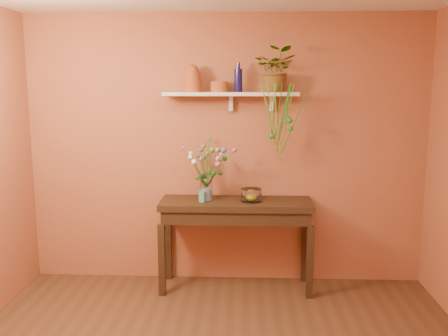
{
  "coord_description": "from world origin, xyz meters",
  "views": [
    {
      "loc": [
        0.19,
        -2.92,
        2.03
      ],
      "look_at": [
        0.0,
        1.55,
        1.25
      ],
      "focal_mm": 39.47,
      "sensor_mm": 36.0,
      "label": 1
    }
  ],
  "objects": [
    {
      "name": "room",
      "position": [
        0.0,
        0.0,
        1.35
      ],
      "size": [
        4.04,
        4.04,
        2.7
      ],
      "color": "#51321D",
      "rests_on": "ground"
    },
    {
      "name": "sideboard",
      "position": [
        0.11,
        1.74,
        0.76
      ],
      "size": [
        1.47,
        0.47,
        0.89
      ],
      "color": "#312114",
      "rests_on": "ground"
    },
    {
      "name": "wall_shelf",
      "position": [
        0.06,
        1.87,
        1.92
      ],
      "size": [
        1.3,
        0.24,
        0.19
      ],
      "color": "white",
      "rests_on": "room"
    },
    {
      "name": "terracotta_jug",
      "position": [
        -0.32,
        1.85,
        2.06
      ],
      "size": [
        0.19,
        0.19,
        0.26
      ],
      "color": "#AB5025",
      "rests_on": "wall_shelf"
    },
    {
      "name": "terracotta_pot",
      "position": [
        -0.06,
        1.87,
        1.99
      ],
      "size": [
        0.21,
        0.21,
        0.1
      ],
      "primitive_type": "cylinder",
      "rotation": [
        0.0,
        0.0,
        -0.28
      ],
      "color": "#AB5025",
      "rests_on": "wall_shelf"
    },
    {
      "name": "blue_bottle",
      "position": [
        0.12,
        1.86,
        2.05
      ],
      "size": [
        0.09,
        0.09,
        0.28
      ],
      "color": "#120E40",
      "rests_on": "wall_shelf"
    },
    {
      "name": "spider_plant",
      "position": [
        0.48,
        1.84,
        2.15
      ],
      "size": [
        0.44,
        0.4,
        0.43
      ],
      "primitive_type": "imported",
      "rotation": [
        0.0,
        0.0,
        -0.21
      ],
      "color": "#22681A",
      "rests_on": "wall_shelf"
    },
    {
      "name": "plant_fronds",
      "position": [
        0.54,
        1.69,
        1.68
      ],
      "size": [
        0.46,
        0.28,
        0.75
      ],
      "color": "#22681A",
      "rests_on": "wall_shelf"
    },
    {
      "name": "glass_vase",
      "position": [
        -0.18,
        1.75,
        1.0
      ],
      "size": [
        0.12,
        0.12,
        0.25
      ],
      "color": "white",
      "rests_on": "sideboard"
    },
    {
      "name": "bouquet",
      "position": [
        -0.14,
        1.72,
        1.29
      ],
      "size": [
        0.53,
        0.46,
        0.47
      ],
      "color": "#386B28",
      "rests_on": "glass_vase"
    },
    {
      "name": "glass_bowl",
      "position": [
        0.26,
        1.74,
        0.95
      ],
      "size": [
        0.2,
        0.2,
        0.12
      ],
      "color": "white",
      "rests_on": "sideboard"
    },
    {
      "name": "lemon",
      "position": [
        0.26,
        1.73,
        0.94
      ],
      "size": [
        0.07,
        0.07,
        0.07
      ],
      "primitive_type": "sphere",
      "color": "yellow",
      "rests_on": "glass_bowl"
    },
    {
      "name": "carton",
      "position": [
        -0.22,
        1.68,
        0.95
      ],
      "size": [
        0.06,
        0.05,
        0.11
      ],
      "primitive_type": "cube",
      "rotation": [
        0.0,
        0.0,
        -0.14
      ],
      "color": "teal",
      "rests_on": "sideboard"
    }
  ]
}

